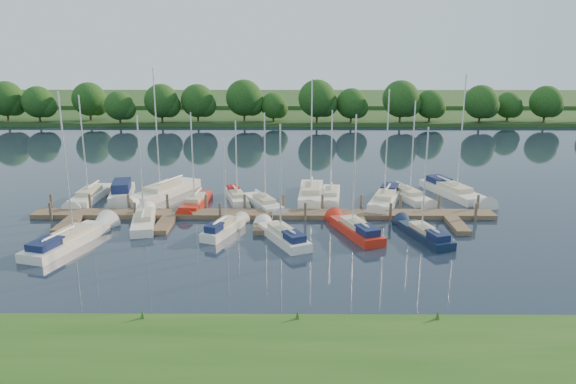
{
  "coord_description": "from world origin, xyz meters",
  "views": [
    {
      "loc": [
        2.42,
        -38.58,
        14.85
      ],
      "look_at": [
        2.13,
        8.0,
        2.2
      ],
      "focal_mm": 35.0,
      "sensor_mm": 36.0,
      "label": 1
    }
  ],
  "objects_px": {
    "sailboat_n_5": "(264,205)",
    "sailboat_s_2": "(224,229)",
    "sailboat_n_0": "(90,197)",
    "dock": "(263,217)",
    "motorboat": "(122,194)"
  },
  "relations": [
    {
      "from": "sailboat_n_0",
      "to": "motorboat",
      "type": "bearing_deg",
      "value": -158.24
    },
    {
      "from": "sailboat_n_5",
      "to": "sailboat_s_2",
      "type": "distance_m",
      "value": 7.6
    },
    {
      "from": "dock",
      "to": "motorboat",
      "type": "height_order",
      "value": "motorboat"
    },
    {
      "from": "sailboat_n_0",
      "to": "motorboat",
      "type": "distance_m",
      "value": 2.98
    },
    {
      "from": "sailboat_n_0",
      "to": "dock",
      "type": "bearing_deg",
      "value": 163.95
    },
    {
      "from": "motorboat",
      "to": "sailboat_n_0",
      "type": "bearing_deg",
      "value": 8.41
    },
    {
      "from": "sailboat_n_0",
      "to": "sailboat_s_2",
      "type": "height_order",
      "value": "sailboat_n_0"
    },
    {
      "from": "sailboat_n_0",
      "to": "sailboat_n_5",
      "type": "bearing_deg",
      "value": 174.57
    },
    {
      "from": "sailboat_n_0",
      "to": "motorboat",
      "type": "relative_size",
      "value": 1.46
    },
    {
      "from": "sailboat_s_2",
      "to": "motorboat",
      "type": "bearing_deg",
      "value": 158.62
    },
    {
      "from": "sailboat_n_5",
      "to": "sailboat_s_2",
      "type": "xyz_separation_m",
      "value": [
        -2.88,
        -7.04,
        0.06
      ]
    },
    {
      "from": "sailboat_s_2",
      "to": "sailboat_n_0",
      "type": "bearing_deg",
      "value": 167.61
    },
    {
      "from": "motorboat",
      "to": "sailboat_n_5",
      "type": "bearing_deg",
      "value": 155.83
    },
    {
      "from": "dock",
      "to": "sailboat_n_0",
      "type": "bearing_deg",
      "value": 161.55
    },
    {
      "from": "sailboat_s_2",
      "to": "sailboat_n_5",
      "type": "bearing_deg",
      "value": 89.11
    }
  ]
}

